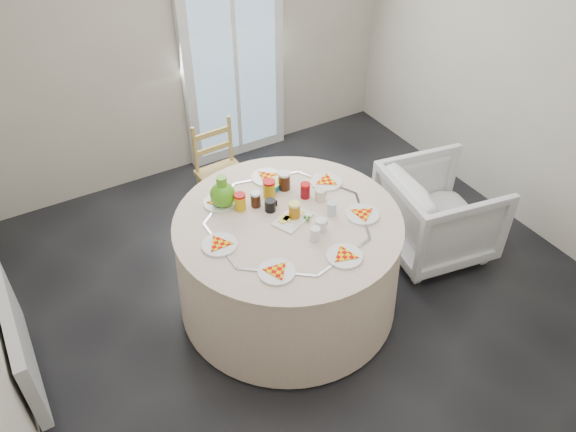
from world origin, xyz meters
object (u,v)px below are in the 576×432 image
radiator (19,339)px  green_pitcher (223,193)px  table (288,263)px  armchair (438,210)px  wooden_chair (223,169)px

radiator → green_pitcher: (1.45, 0.10, 0.49)m
table → armchair: armchair is taller
wooden_chair → green_pitcher: size_ratio=3.81×
radiator → armchair: size_ratio=1.25×
table → armchair: 1.31m
table → green_pitcher: 0.68m
table → wooden_chair: bearing=87.5°
wooden_chair → green_pitcher: bearing=-116.7°
table → armchair: size_ratio=1.95×
green_pitcher → table: bearing=-68.6°
armchair → green_pitcher: bearing=84.5°
armchair → green_pitcher: 1.73m
table → armchair: bearing=-3.9°
radiator → green_pitcher: green_pitcher is taller
radiator → armchair: bearing=-6.4°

